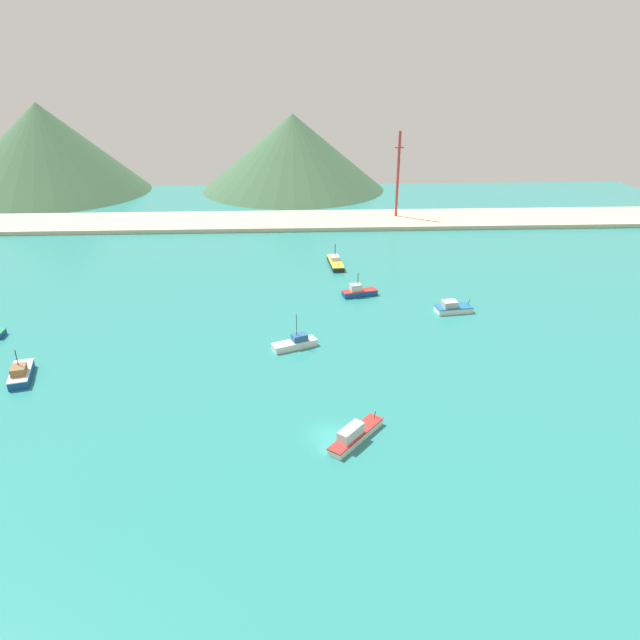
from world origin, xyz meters
The scene contains 11 objects.
ground centered at (0.00, 30.00, -0.25)m, with size 260.00×280.00×0.50m.
fishing_boat_2 centered at (6.00, 69.57, 0.78)m, with size 3.66×10.59×5.24m.
fishing_boat_3 centered at (27.25, 40.13, 0.88)m, with size 7.51×4.15×2.45m.
fishing_boat_4 centered at (-47.24, 16.99, 0.97)m, with size 4.81×8.27×5.24m.
fishing_boat_5 centered at (-4.07, 25.94, 0.83)m, with size 8.19×5.29×6.24m.
fishing_boat_6 centered at (3.46, -1.59, 0.90)m, with size 8.22×9.20×2.51m.
fishing_boat_7 centered at (9.56, 49.63, 0.92)m, with size 7.80×4.13×5.17m.
beach_strip centered at (0.00, 110.66, 0.60)m, with size 247.00×21.62×1.20m, color #C6B793.
hill_west centered at (-94.51, 158.62, 16.03)m, with size 72.93×72.93×32.06m.
hill_central centered at (-3.67, 161.57, 13.83)m, with size 69.49×69.49×27.66m.
radio_tower centered at (27.98, 112.92, 13.59)m, with size 2.67×2.13×26.66m.
Camera 1 is at (-4.05, -64.87, 46.09)m, focal length 32.69 mm.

